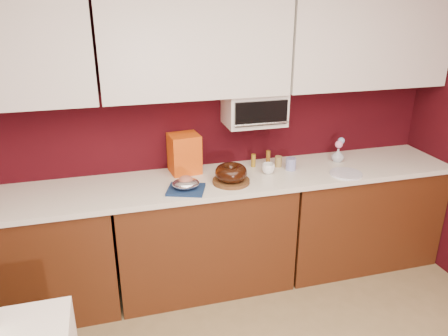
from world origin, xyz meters
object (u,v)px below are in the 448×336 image
coffee_mug (268,168)px  blue_jar (291,164)px  toaster_oven (254,108)px  pandoro_box (184,154)px  bundt_cake (231,173)px  flower_vase (338,154)px  foil_ham_nest (186,184)px

coffee_mug → blue_jar: (0.20, 0.03, -0.00)m
toaster_oven → blue_jar: size_ratio=4.71×
pandoro_box → bundt_cake: bearing=-53.0°
bundt_cake → flower_vase: (0.97, 0.19, -0.02)m
coffee_mug → flower_vase: 0.65m
flower_vase → blue_jar: bearing=-171.4°
toaster_oven → pandoro_box: toaster_oven is taller
bundt_cake → coffee_mug: bearing=16.9°
foil_ham_nest → flower_vase: (1.31, 0.24, 0.01)m
toaster_oven → flower_vase: toaster_oven is taller
bundt_cake → blue_jar: 0.54m
bundt_cake → coffee_mug: 0.34m
pandoro_box → toaster_oven: bearing=-9.7°
foil_ham_nest → pandoro_box: size_ratio=0.63×
flower_vase → pandoro_box: bearing=175.1°
pandoro_box → blue_jar: pandoro_box is taller
foil_ham_nest → flower_vase: flower_vase is taller
bundt_cake → foil_ham_nest: (-0.34, -0.05, -0.03)m
bundt_cake → foil_ham_nest: bundt_cake is taller
bundt_cake → pandoro_box: (-0.28, 0.30, 0.07)m
pandoro_box → coffee_mug: bearing=-24.8°
coffee_mug → blue_jar: size_ratio=1.00×
toaster_oven → bundt_cake: size_ratio=1.93×
coffee_mug → flower_vase: (0.64, 0.09, 0.01)m
pandoro_box → coffee_mug: 0.65m
blue_jar → flower_vase: bearing=8.6°
bundt_cake → pandoro_box: 0.42m
bundt_cake → pandoro_box: pandoro_box is taller
flower_vase → foil_ham_nest: bearing=-169.6°
toaster_oven → foil_ham_nest: size_ratio=2.37×
bundt_cake → blue_jar: size_ratio=2.45×
coffee_mug → toaster_oven: bearing=111.1°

